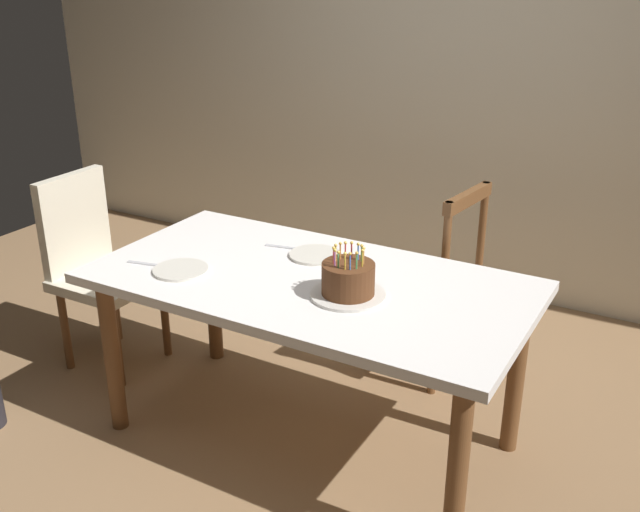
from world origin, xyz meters
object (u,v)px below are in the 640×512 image
at_px(chair_upholstered, 95,261).
at_px(plate_near_celebrant, 181,270).
at_px(plate_far_side, 315,255).
at_px(dining_table, 309,298).
at_px(birthday_cake, 348,281).
at_px(chair_spindle_back, 428,284).

bearing_deg(chair_upholstered, plate_near_celebrant, -18.89).
distance_m(plate_far_side, chair_upholstered, 1.19).
xyz_separation_m(dining_table, birthday_cake, (0.21, -0.08, 0.15)).
relative_size(plate_near_celebrant, chair_spindle_back, 0.23).
bearing_deg(chair_upholstered, chair_spindle_back, 25.56).
height_order(birthday_cake, chair_spindle_back, chair_spindle_back).
relative_size(birthday_cake, plate_far_side, 1.27).
bearing_deg(chair_upholstered, birthday_cake, -5.51).
relative_size(birthday_cake, plate_near_celebrant, 1.27).
height_order(chair_spindle_back, chair_upholstered, same).
height_order(dining_table, birthday_cake, birthday_cake).
bearing_deg(chair_spindle_back, plate_near_celebrant, -125.29).
bearing_deg(plate_far_side, dining_table, -66.82).
bearing_deg(plate_near_celebrant, dining_table, 23.01).
height_order(plate_near_celebrant, plate_far_side, same).
xyz_separation_m(birthday_cake, plate_near_celebrant, (-0.68, -0.12, -0.05)).
relative_size(birthday_cake, chair_upholstered, 0.29).
distance_m(birthday_cake, plate_far_side, 0.41).
bearing_deg(birthday_cake, plate_near_celebrant, -169.65).
bearing_deg(plate_far_side, chair_upholstered, -173.35).
relative_size(plate_near_celebrant, chair_upholstered, 0.23).
relative_size(plate_far_side, chair_spindle_back, 0.23).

